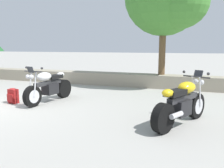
# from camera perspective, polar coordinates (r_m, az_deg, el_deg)

# --- Properties ---
(ground_plane) EXTENTS (120.00, 120.00, 0.00)m
(ground_plane) POSITION_cam_1_polar(r_m,az_deg,el_deg) (7.63, -25.26, -4.96)
(ground_plane) COLOR #A3A099
(stone_wall) EXTENTS (36.00, 0.80, 0.55)m
(stone_wall) POSITION_cam_1_polar(r_m,az_deg,el_deg) (11.41, -8.16, 1.65)
(stone_wall) COLOR gray
(stone_wall) RESTS_ON ground
(motorcycle_white_near_left) EXTENTS (0.67, 2.06, 1.18)m
(motorcycle_white_near_left) POSITION_cam_1_polar(r_m,az_deg,el_deg) (7.64, -15.18, -0.65)
(motorcycle_white_near_left) COLOR black
(motorcycle_white_near_left) RESTS_ON ground
(motorcycle_yellow_centre) EXTENTS (1.11, 1.93, 1.18)m
(motorcycle_yellow_centre) POSITION_cam_1_polar(r_m,az_deg,el_deg) (5.45, 16.70, -4.59)
(motorcycle_yellow_centre) COLOR black
(motorcycle_yellow_centre) RESTS_ON ground
(rider_backpack) EXTENTS (0.32, 0.29, 0.47)m
(rider_backpack) POSITION_cam_1_polar(r_m,az_deg,el_deg) (7.87, -22.93, -2.58)
(rider_backpack) COLOR #A31E1E
(rider_backpack) RESTS_ON ground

